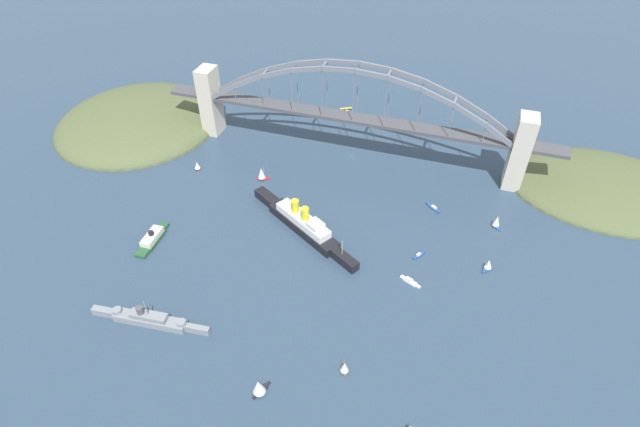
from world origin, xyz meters
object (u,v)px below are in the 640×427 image
at_px(small_boat_8, 262,173).
at_px(naval_cruiser, 149,319).
at_px(small_boat_5, 419,255).
at_px(small_boat_7, 259,387).
at_px(small_boat_2, 197,166).
at_px(small_boat_10, 433,208).
at_px(ocean_liner, 303,224).
at_px(seaplane_taxiing_near_bridge, 346,110).
at_px(small_boat_1, 344,367).
at_px(harbor_arch_bridge, 354,120).
at_px(harbor_ferry_steamer, 152,238).
at_px(small_boat_3, 497,221).
at_px(small_boat_4, 488,264).
at_px(small_boat_0, 410,281).

bearing_deg(small_boat_8, naval_cruiser, 86.74).
xyz_separation_m(small_boat_5, small_boat_7, (56.04, 110.79, 4.44)).
relative_size(small_boat_2, small_boat_10, 0.65).
bearing_deg(naval_cruiser, small_boat_8, -93.26).
relative_size(ocean_liner, small_boat_5, 9.53).
bearing_deg(small_boat_5, seaplane_taxiing_near_bridge, -60.04).
distance_m(seaplane_taxiing_near_bridge, small_boat_1, 249.14).
distance_m(harbor_arch_bridge, naval_cruiser, 193.54).
xyz_separation_m(harbor_ferry_steamer, small_boat_7, (-102.54, 73.52, 2.97)).
bearing_deg(small_boat_3, small_boat_2, 0.76).
bearing_deg(small_boat_5, harbor_arch_bridge, -53.92).
xyz_separation_m(seaplane_taxiing_near_bridge, small_boat_8, (31.20, 110.37, 3.21)).
relative_size(small_boat_8, small_boat_10, 1.02).
bearing_deg(small_boat_4, small_boat_5, 2.63).
height_order(naval_cruiser, seaplane_taxiing_near_bridge, naval_cruiser).
distance_m(ocean_liner, naval_cruiser, 106.47).
xyz_separation_m(naval_cruiser, small_boat_8, (-7.62, -133.52, 2.02)).
bearing_deg(small_boat_3, seaplane_taxiing_near_bridge, -40.49).
height_order(naval_cruiser, small_boat_8, naval_cruiser).
relative_size(naval_cruiser, small_boat_8, 5.86).
xyz_separation_m(ocean_liner, naval_cruiser, (52.74, 92.47, -2.16)).
height_order(harbor_arch_bridge, small_boat_0, harbor_arch_bridge).
height_order(harbor_arch_bridge, harbor_ferry_steamer, harbor_arch_bridge).
bearing_deg(small_boat_1, seaplane_taxiing_near_bridge, -74.61).
xyz_separation_m(small_boat_4, small_boat_5, (39.48, 1.81, -2.95)).
relative_size(small_boat_3, small_boat_8, 0.86).
distance_m(small_boat_0, small_boat_8, 133.67).
height_order(ocean_liner, small_boat_8, ocean_liner).
height_order(seaplane_taxiing_near_bridge, small_boat_0, seaplane_taxiing_near_bridge).
distance_m(small_boat_2, small_boat_5, 172.68).
bearing_deg(small_boat_10, harbor_ferry_steamer, 27.68).
height_order(small_boat_0, small_boat_8, small_boat_8).
bearing_deg(small_boat_1, small_boat_4, -124.20).
relative_size(harbor_ferry_steamer, small_boat_2, 4.43).
xyz_separation_m(small_boat_1, small_boat_5, (-21.59, -88.02, -2.98)).
distance_m(harbor_ferry_steamer, small_boat_3, 215.51).
bearing_deg(small_boat_5, naval_cruiser, 35.94).
distance_m(naval_cruiser, small_boat_3, 214.79).
bearing_deg(harbor_arch_bridge, small_boat_2, 26.47).
xyz_separation_m(small_boat_1, small_boat_2, (146.71, -126.60, -0.48)).
relative_size(harbor_ferry_steamer, small_boat_5, 3.55).
relative_size(harbor_ferry_steamer, seaplane_taxiing_near_bridge, 3.17).
bearing_deg(naval_cruiser, small_boat_1, -177.98).
distance_m(small_boat_1, small_boat_10, 136.84).
relative_size(ocean_liner, small_boat_0, 6.73).
bearing_deg(small_boat_0, small_boat_4, -149.87).
bearing_deg(small_boat_8, small_boat_4, 165.83).
distance_m(ocean_liner, harbor_ferry_steamer, 92.98).
bearing_deg(harbor_ferry_steamer, small_boat_8, -116.65).
bearing_deg(small_boat_2, small_boat_7, 126.93).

